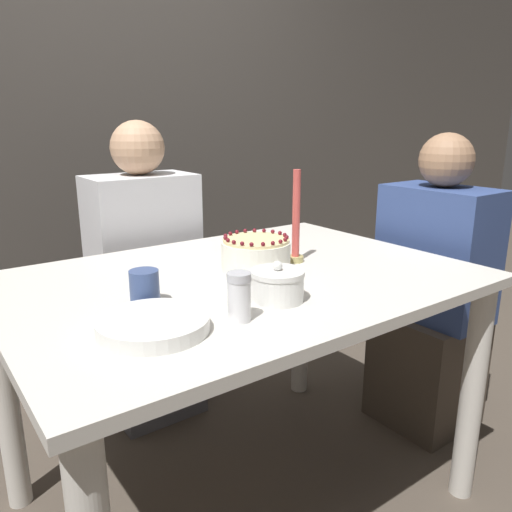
{
  "coord_description": "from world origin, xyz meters",
  "views": [
    {
      "loc": [
        -0.77,
        -1.12,
        1.18
      ],
      "look_at": [
        0.06,
        0.02,
        0.8
      ],
      "focal_mm": 35.0,
      "sensor_mm": 36.0,
      "label": 1
    }
  ],
  "objects_px": {
    "sugar_bowl": "(277,285)",
    "person_woman_floral": "(432,305)",
    "sugar_shaker": "(239,297)",
    "cake": "(256,255)",
    "candle": "(296,225)",
    "person_man_blue_shirt": "(146,293)"
  },
  "relations": [
    {
      "from": "candle",
      "to": "sugar_shaker",
      "type": "bearing_deg",
      "value": -144.79
    },
    {
      "from": "sugar_bowl",
      "to": "sugar_shaker",
      "type": "distance_m",
      "value": 0.16
    },
    {
      "from": "candle",
      "to": "person_man_blue_shirt",
      "type": "relative_size",
      "value": 0.24
    },
    {
      "from": "person_woman_floral",
      "to": "cake",
      "type": "bearing_deg",
      "value": 84.27
    },
    {
      "from": "person_man_blue_shirt",
      "to": "candle",
      "type": "bearing_deg",
      "value": 109.22
    },
    {
      "from": "candle",
      "to": "person_woman_floral",
      "type": "height_order",
      "value": "person_woman_floral"
    },
    {
      "from": "sugar_bowl",
      "to": "person_woman_floral",
      "type": "bearing_deg",
      "value": 9.96
    },
    {
      "from": "sugar_bowl",
      "to": "person_man_blue_shirt",
      "type": "relative_size",
      "value": 0.11
    },
    {
      "from": "sugar_bowl",
      "to": "person_woman_floral",
      "type": "distance_m",
      "value": 0.95
    },
    {
      "from": "sugar_shaker",
      "to": "person_woman_floral",
      "type": "relative_size",
      "value": 0.1
    },
    {
      "from": "cake",
      "to": "candle",
      "type": "bearing_deg",
      "value": 1.07
    },
    {
      "from": "sugar_bowl",
      "to": "sugar_shaker",
      "type": "height_order",
      "value": "sugar_shaker"
    },
    {
      "from": "sugar_bowl",
      "to": "person_woman_floral",
      "type": "relative_size",
      "value": 0.12
    },
    {
      "from": "candle",
      "to": "person_woman_floral",
      "type": "bearing_deg",
      "value": -7.37
    },
    {
      "from": "cake",
      "to": "person_woman_floral",
      "type": "bearing_deg",
      "value": -5.73
    },
    {
      "from": "person_man_blue_shirt",
      "to": "person_woman_floral",
      "type": "bearing_deg",
      "value": 139.66
    },
    {
      "from": "sugar_shaker",
      "to": "candle",
      "type": "bearing_deg",
      "value": 35.21
    },
    {
      "from": "sugar_bowl",
      "to": "person_man_blue_shirt",
      "type": "distance_m",
      "value": 0.93
    },
    {
      "from": "sugar_shaker",
      "to": "cake",
      "type": "bearing_deg",
      "value": 48.28
    },
    {
      "from": "cake",
      "to": "sugar_bowl",
      "type": "bearing_deg",
      "value": -114.62
    },
    {
      "from": "person_woman_floral",
      "to": "sugar_shaker",
      "type": "bearing_deg",
      "value": 101.25
    },
    {
      "from": "sugar_shaker",
      "to": "person_man_blue_shirt",
      "type": "xyz_separation_m",
      "value": [
        0.18,
        0.93,
        -0.3
      ]
    }
  ]
}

